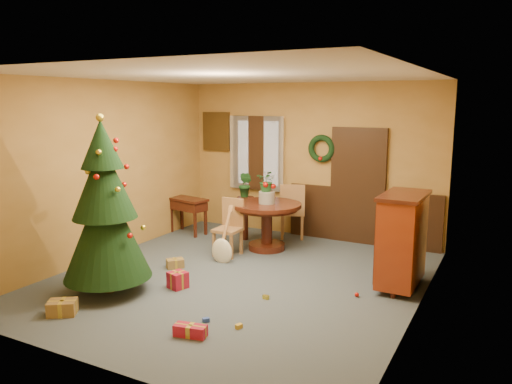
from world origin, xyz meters
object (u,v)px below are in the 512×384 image
Objects in this scene: christmas_tree at (105,210)px; sideboard at (402,238)px; chair_near at (230,225)px; dining_table at (267,217)px; writing_desk at (188,207)px.

sideboard is (3.47, 2.00, -0.43)m from christmas_tree.
sideboard reaches higher than chair_near.
dining_table is at bearing 52.82° from chair_near.
sideboard is at bearing -4.44° from chair_near.
dining_table is at bearing -7.60° from writing_desk.
writing_desk is (-0.83, 3.02, -0.61)m from christmas_tree.
sideboard reaches higher than writing_desk.
chair_near is 1.12× the size of writing_desk.
chair_near reaches higher than writing_desk.
dining_table is 0.90× the size of sideboard.
christmas_tree is 4.03m from sideboard.
writing_desk is 4.42m from sideboard.
chair_near is (-0.42, -0.55, -0.06)m from dining_table.
dining_table is 2.58m from sideboard.
writing_desk is at bearing 166.66° from sideboard.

